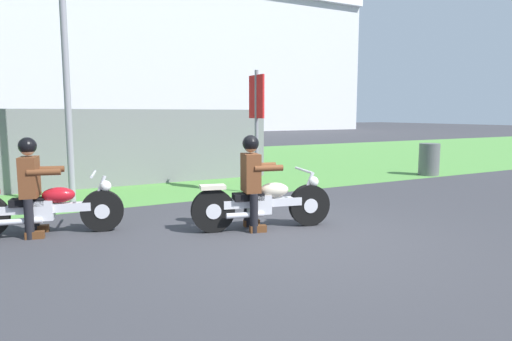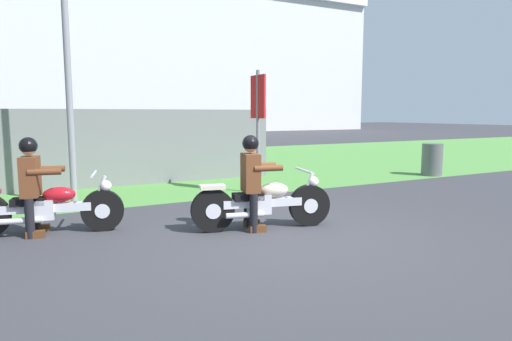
{
  "view_description": "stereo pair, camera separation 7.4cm",
  "coord_description": "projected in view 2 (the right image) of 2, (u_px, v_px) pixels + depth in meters",
  "views": [
    {
      "loc": [
        -3.26,
        -5.09,
        1.71
      ],
      "look_at": [
        -0.01,
        0.82,
        0.85
      ],
      "focal_mm": 31.74,
      "sensor_mm": 36.0,
      "label": 1
    },
    {
      "loc": [
        -3.2,
        -5.13,
        1.71
      ],
      "look_at": [
        -0.01,
        0.82,
        0.85
      ],
      "focal_mm": 31.74,
      "sensor_mm": 36.0,
      "label": 2
    }
  ],
  "objects": [
    {
      "name": "ground",
      "position": [
        285.0,
        239.0,
        6.2
      ],
      "size": [
        120.0,
        120.0,
        0.0
      ],
      "primitive_type": "plane",
      "color": "#38383D"
    },
    {
      "name": "sign_banner",
      "position": [
        258.0,
        112.0,
        9.52
      ],
      "size": [
        0.08,
        0.6,
        2.6
      ],
      "color": "gray",
      "rests_on": "ground"
    },
    {
      "name": "stadium_facade",
      "position": [
        64.0,
        57.0,
        37.97
      ],
      "size": [
        57.95,
        8.0,
        12.74
      ],
      "primitive_type": "cube",
      "color": "silver",
      "rests_on": "ground"
    },
    {
      "name": "motorcycle_follow",
      "position": [
        47.0,
        208.0,
        6.38
      ],
      "size": [
        2.08,
        0.79,
        0.86
      ],
      "rotation": [
        0.0,
        0.0,
        -0.23
      ],
      "color": "black",
      "rests_on": "ground"
    },
    {
      "name": "streetlight_pole",
      "position": [
        73.0,
        24.0,
        8.16
      ],
      "size": [
        0.96,
        0.2,
        5.22
      ],
      "color": "gray",
      "rests_on": "ground"
    },
    {
      "name": "fence_segment",
      "position": [
        137.0,
        147.0,
        10.73
      ],
      "size": [
        7.0,
        0.06,
        1.8
      ],
      "primitive_type": "cube",
      "color": "slate",
      "rests_on": "ground"
    },
    {
      "name": "motorcycle_lead",
      "position": [
        263.0,
        203.0,
        6.68
      ],
      "size": [
        2.09,
        0.79,
        0.87
      ],
      "rotation": [
        0.0,
        0.0,
        -0.23
      ],
      "color": "black",
      "rests_on": "ground"
    },
    {
      "name": "rider_follow",
      "position": [
        32.0,
        179.0,
        6.29
      ],
      "size": [
        0.62,
        0.55,
        1.38
      ],
      "rotation": [
        0.0,
        0.0,
        -0.23
      ],
      "color": "black",
      "rests_on": "ground"
    },
    {
      "name": "grass_verge",
      "position": [
        132.0,
        168.0,
        14.16
      ],
      "size": [
        60.0,
        12.0,
        0.01
      ],
      "primitive_type": "cube",
      "color": "#549342",
      "rests_on": "ground"
    },
    {
      "name": "rider_lead",
      "position": [
        252.0,
        175.0,
        6.59
      ],
      "size": [
        0.62,
        0.55,
        1.39
      ],
      "rotation": [
        0.0,
        0.0,
        -0.23
      ],
      "color": "black",
      "rests_on": "ground"
    },
    {
      "name": "trash_can",
      "position": [
        432.0,
        160.0,
        12.43
      ],
      "size": [
        0.55,
        0.55,
        0.88
      ],
      "primitive_type": "cylinder",
      "color": "#595E5B",
      "rests_on": "ground"
    }
  ]
}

